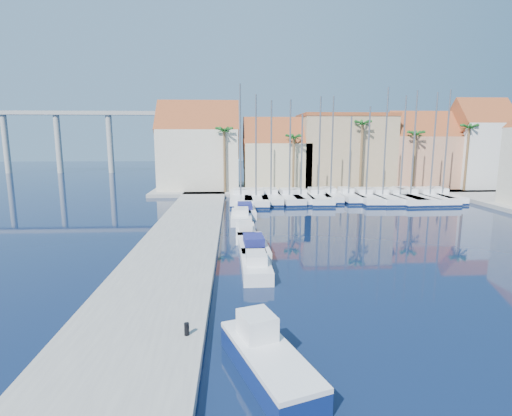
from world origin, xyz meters
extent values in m
plane|color=black|center=(0.00, 0.00, 0.00)|extent=(260.00, 260.00, 0.00)
cube|color=gray|center=(-9.00, 13.50, 0.25)|extent=(6.00, 77.00, 0.50)
cube|color=gray|center=(10.00, 48.00, 0.25)|extent=(54.00, 16.00, 0.50)
cylinder|color=black|center=(-6.70, -0.81, 0.76)|extent=(0.20, 0.20, 0.51)
cube|color=navy|center=(-3.58, -3.02, 0.41)|extent=(3.48, 5.71, 0.81)
cube|color=white|center=(-3.58, -3.02, 0.90)|extent=(3.48, 5.71, 0.18)
cube|color=white|center=(-3.93, -2.00, 1.40)|extent=(1.58, 1.75, 0.99)
cube|color=white|center=(-3.42, 8.16, 0.40)|extent=(1.83, 5.47, 0.80)
cube|color=white|center=(-3.41, 7.61, 1.10)|extent=(1.25, 1.92, 0.60)
cube|color=white|center=(-3.38, 12.54, 0.40)|extent=(2.27, 6.30, 0.80)
cube|color=navy|center=(-3.35, 11.92, 1.10)|extent=(1.49, 2.24, 0.60)
cube|color=white|center=(-3.79, 17.01, 0.40)|extent=(1.64, 5.04, 0.80)
cube|color=white|center=(-3.79, 16.51, 1.10)|extent=(1.14, 1.77, 0.60)
cube|color=white|center=(-4.00, 23.92, 0.40)|extent=(2.13, 6.31, 0.80)
cube|color=white|center=(-4.01, 23.29, 1.10)|extent=(1.45, 2.22, 0.60)
cube|color=white|center=(-3.56, 27.28, 0.40)|extent=(2.29, 6.92, 0.80)
cube|color=navy|center=(-3.55, 26.59, 1.10)|extent=(1.57, 2.43, 0.60)
cube|color=white|center=(-3.83, 36.02, 0.50)|extent=(2.77, 10.62, 1.00)
cube|color=#0C193C|center=(-3.83, 36.02, 0.18)|extent=(2.83, 10.68, 0.28)
cube|color=white|center=(-3.83, 37.08, 1.30)|extent=(1.94, 3.19, 0.60)
cylinder|color=slate|center=(-3.83, 35.49, 7.97)|extent=(0.20, 0.20, 13.93)
cube|color=white|center=(-1.85, 35.58, 0.50)|extent=(3.28, 11.48, 1.00)
cube|color=#0C193C|center=(-1.85, 35.58, 0.18)|extent=(3.34, 11.54, 0.28)
cube|color=white|center=(-1.82, 36.72, 1.30)|extent=(2.17, 3.48, 0.60)
cylinder|color=slate|center=(-1.87, 35.01, 7.31)|extent=(0.20, 0.20, 12.62)
cube|color=white|center=(0.15, 36.17, 0.50)|extent=(2.86, 10.04, 1.00)
cube|color=#0C193C|center=(0.15, 36.17, 0.18)|extent=(2.92, 10.10, 0.28)
cube|color=white|center=(0.18, 37.17, 1.30)|extent=(1.90, 3.04, 0.60)
cylinder|color=slate|center=(0.14, 35.68, 6.99)|extent=(0.20, 0.20, 11.98)
cube|color=white|center=(2.47, 35.72, 0.50)|extent=(3.19, 9.78, 1.00)
cube|color=#0C193C|center=(2.47, 35.72, 0.18)|extent=(3.26, 9.85, 0.28)
cube|color=white|center=(2.40, 36.68, 1.30)|extent=(1.96, 3.01, 0.60)
cylinder|color=slate|center=(2.50, 35.24, 7.02)|extent=(0.20, 0.20, 12.03)
cube|color=white|center=(4.05, 35.82, 0.50)|extent=(2.37, 8.95, 1.00)
cube|color=#0C193C|center=(4.05, 35.82, 0.18)|extent=(2.43, 9.02, 0.28)
cube|color=white|center=(4.04, 36.72, 1.30)|extent=(1.64, 2.69, 0.60)
cylinder|color=slate|center=(4.05, 35.37, 6.14)|extent=(0.20, 0.20, 10.27)
cube|color=white|center=(6.39, 35.99, 0.50)|extent=(3.27, 10.64, 1.00)
cube|color=#0C193C|center=(6.39, 35.99, 0.18)|extent=(3.33, 10.70, 0.28)
cube|color=white|center=(6.44, 37.04, 1.30)|extent=(2.07, 3.25, 0.60)
cylinder|color=slate|center=(6.36, 35.47, 7.23)|extent=(0.20, 0.20, 12.46)
cube|color=white|center=(8.28, 36.90, 0.50)|extent=(2.86, 8.72, 1.00)
cube|color=#0C193C|center=(8.28, 36.90, 0.18)|extent=(2.92, 8.79, 0.28)
cube|color=white|center=(8.35, 37.76, 1.30)|extent=(1.75, 2.68, 0.60)
cylinder|color=slate|center=(8.25, 36.47, 7.32)|extent=(0.20, 0.20, 12.63)
cube|color=white|center=(10.63, 36.68, 0.50)|extent=(2.43, 8.90, 1.00)
cube|color=#0C193C|center=(10.63, 36.68, 0.18)|extent=(2.50, 8.96, 0.28)
cube|color=white|center=(10.61, 37.57, 1.30)|extent=(1.65, 2.68, 0.60)
cylinder|color=slate|center=(10.63, 36.24, 6.02)|extent=(0.20, 0.20, 10.04)
cube|color=white|center=(12.68, 35.65, 0.50)|extent=(2.89, 10.29, 1.00)
cube|color=#0C193C|center=(12.68, 35.65, 0.18)|extent=(2.96, 10.35, 0.28)
cube|color=white|center=(12.71, 36.68, 1.30)|extent=(1.93, 3.11, 0.60)
cylinder|color=slate|center=(12.67, 35.14, 6.61)|extent=(0.20, 0.20, 11.23)
cube|color=white|center=(14.81, 35.54, 0.50)|extent=(2.92, 10.30, 1.00)
cube|color=#0C193C|center=(14.81, 35.54, 0.18)|extent=(2.99, 10.37, 0.28)
cube|color=white|center=(14.79, 36.56, 1.30)|extent=(1.94, 3.12, 0.60)
cylinder|color=slate|center=(14.83, 35.03, 7.80)|extent=(0.20, 0.20, 13.60)
cube|color=white|center=(17.05, 35.32, 0.50)|extent=(3.71, 11.22, 1.00)
cube|color=#0C193C|center=(17.05, 35.32, 0.18)|extent=(3.77, 11.28, 0.28)
cube|color=white|center=(16.96, 36.42, 1.30)|extent=(2.26, 3.45, 0.60)
cylinder|color=slate|center=(17.09, 34.77, 7.29)|extent=(0.20, 0.20, 12.57)
cube|color=white|center=(18.67, 35.78, 0.50)|extent=(3.18, 11.69, 1.00)
cube|color=#0C193C|center=(18.67, 35.78, 0.18)|extent=(3.24, 11.75, 0.28)
cube|color=white|center=(18.66, 36.95, 1.30)|extent=(2.17, 3.52, 0.60)
cylinder|color=slate|center=(18.68, 35.20, 7.63)|extent=(0.20, 0.20, 13.25)
cube|color=white|center=(21.14, 35.42, 0.50)|extent=(3.37, 10.98, 1.00)
cube|color=#0C193C|center=(21.14, 35.42, 0.18)|extent=(3.43, 11.04, 0.28)
cube|color=white|center=(21.09, 36.50, 1.30)|extent=(2.14, 3.35, 0.60)
cylinder|color=slate|center=(21.17, 34.88, 7.50)|extent=(0.20, 0.20, 13.01)
cube|color=white|center=(23.23, 36.03, 0.50)|extent=(3.04, 10.00, 1.00)
cube|color=#0C193C|center=(23.23, 36.03, 0.18)|extent=(3.11, 10.07, 0.28)
cube|color=white|center=(23.28, 37.02, 1.30)|extent=(1.94, 3.05, 0.60)
cylinder|color=slate|center=(23.20, 35.54, 7.71)|extent=(0.20, 0.20, 13.42)
cube|color=beige|center=(-10.00, 47.00, 5.00)|extent=(12.00, 9.00, 9.00)
cube|color=brown|center=(-10.00, 47.00, 9.50)|extent=(12.30, 9.00, 9.00)
cube|color=#C9B88D|center=(2.00, 47.00, 4.00)|extent=(10.00, 8.00, 7.00)
cube|color=brown|center=(2.00, 47.00, 7.50)|extent=(10.30, 8.00, 8.00)
cube|color=tan|center=(13.00, 48.00, 6.00)|extent=(14.00, 10.00, 11.00)
cube|color=brown|center=(13.00, 48.00, 11.75)|extent=(14.20, 10.20, 0.50)
cube|color=tan|center=(25.00, 47.00, 4.50)|extent=(10.00, 8.00, 8.00)
cube|color=brown|center=(25.00, 47.00, 8.50)|extent=(10.30, 8.00, 8.00)
cube|color=white|center=(34.00, 46.00, 5.50)|extent=(8.00, 8.00, 10.00)
cube|color=brown|center=(34.00, 46.00, 10.50)|extent=(8.30, 8.00, 8.00)
cylinder|color=brown|center=(-6.00, 42.00, 5.00)|extent=(0.36, 0.36, 9.00)
sphere|color=#18561C|center=(-6.00, 42.00, 9.35)|extent=(2.60, 2.60, 2.60)
cylinder|color=brown|center=(4.00, 42.00, 4.50)|extent=(0.36, 0.36, 8.00)
sphere|color=#18561C|center=(4.00, 42.00, 8.35)|extent=(2.60, 2.60, 2.60)
cylinder|color=brown|center=(14.00, 42.00, 5.50)|extent=(0.36, 0.36, 10.00)
sphere|color=#18561C|center=(14.00, 42.00, 10.35)|extent=(2.60, 2.60, 2.60)
cylinder|color=brown|center=(22.00, 42.00, 4.75)|extent=(0.36, 0.36, 8.50)
sphere|color=#18561C|center=(22.00, 42.00, 8.85)|extent=(2.60, 2.60, 2.60)
cylinder|color=brown|center=(30.00, 42.00, 5.25)|extent=(0.36, 0.36, 9.50)
sphere|color=#18561C|center=(30.00, 42.00, 9.85)|extent=(2.60, 2.60, 2.60)
cube|color=#9E9E99|center=(-38.00, 82.00, 14.00)|extent=(48.00, 2.20, 0.90)
cylinder|color=#9E9E99|center=(-58.00, 82.00, 7.00)|extent=(1.40, 1.40, 14.00)
cylinder|color=#9E9E99|center=(-46.00, 82.00, 7.00)|extent=(1.40, 1.40, 14.00)
cylinder|color=#9E9E99|center=(-34.00, 82.00, 7.00)|extent=(1.40, 1.40, 14.00)
cylinder|color=#9E9E99|center=(-22.00, 82.00, 7.00)|extent=(1.40, 1.40, 14.00)
camera|label=1|loc=(-4.76, -15.88, 8.35)|focal=28.00mm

